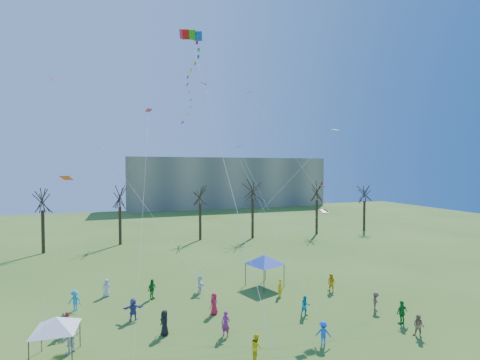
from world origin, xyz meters
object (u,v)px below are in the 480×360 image
object	(u,v)px
distant_building	(227,182)
big_box_kite	(194,84)
canopy_tent_white	(56,323)
canopy_tent_blue	(265,260)

from	to	relation	value
distant_building	big_box_kite	xyz separation A→B (m)	(-24.07, -73.10, 11.13)
canopy_tent_white	canopy_tent_blue	distance (m)	18.95
distant_building	canopy_tent_white	distance (m)	84.06
big_box_kite	canopy_tent_blue	bearing A→B (deg)	27.16
distant_building	big_box_kite	world-z (taller)	big_box_kite
big_box_kite	canopy_tent_blue	world-z (taller)	big_box_kite
canopy_tent_white	canopy_tent_blue	size ratio (longest dim) A/B	0.89
canopy_tent_white	distant_building	bearing A→B (deg)	66.43
canopy_tent_blue	distant_building	bearing A→B (deg)	76.74
canopy_tent_white	canopy_tent_blue	bearing A→B (deg)	24.29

